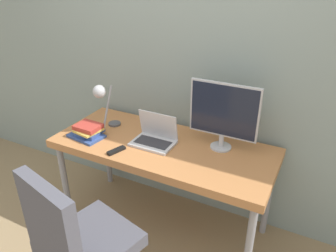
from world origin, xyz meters
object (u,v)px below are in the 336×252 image
Objects in this scene: monitor at (224,113)px; book_stack at (88,131)px; laptop at (155,137)px; desk_lamp at (102,98)px; office_chair at (76,240)px.

monitor reaches higher than book_stack.
desk_lamp reaches higher than laptop.
monitor is at bearing 64.93° from office_chair.
desk_lamp reaches higher than book_stack.
desk_lamp is 1.06m from office_chair.
monitor reaches higher than laptop.
desk_lamp is at bearing -178.31° from laptop.
desk_lamp is at bearing 116.16° from office_chair.
office_chair reaches higher than laptop.
monitor is 1.74× the size of book_stack.
book_stack is (-0.48, 0.72, 0.24)m from office_chair.
office_chair is (-0.02, -0.87, -0.24)m from laptop.
monitor reaches higher than office_chair.
laptop is at bearing 1.69° from desk_lamp.
laptop is at bearing 16.58° from book_stack.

